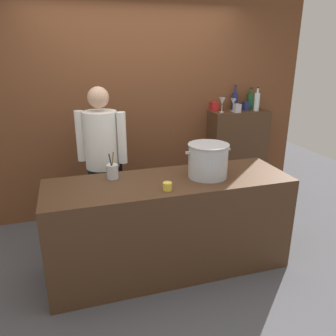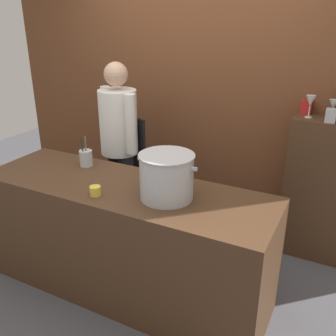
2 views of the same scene
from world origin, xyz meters
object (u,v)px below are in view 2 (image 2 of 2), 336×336
at_px(chef, 120,140).
at_px(utensil_crock, 86,158).
at_px(wine_glass_short, 333,105).
at_px(stockpot_large, 167,176).
at_px(butter_jar, 95,191).
at_px(spice_tin_silver, 331,116).
at_px(spice_tin_red, 307,107).
at_px(wine_glass_tall, 311,102).

xyz_separation_m(chef, utensil_crock, (0.03, -0.52, 0.00)).
distance_m(chef, wine_glass_short, 1.83).
height_order(stockpot_large, butter_jar, stockpot_large).
bearing_deg(utensil_crock, chef, 93.25).
height_order(spice_tin_silver, spice_tin_red, spice_tin_red).
relative_size(chef, wine_glass_tall, 9.24).
relative_size(butter_jar, spice_tin_silver, 0.72).
relative_size(chef, butter_jar, 21.86).
bearing_deg(chef, spice_tin_silver, -140.90).
relative_size(stockpot_large, spice_tin_red, 3.98).
xyz_separation_m(chef, butter_jar, (0.42, -0.92, -0.03)).
distance_m(utensil_crock, spice_tin_silver, 1.95).
relative_size(butter_jar, wine_glass_short, 0.48).
relative_size(chef, spice_tin_silver, 15.64).
height_order(stockpot_large, spice_tin_red, spice_tin_red).
bearing_deg(spice_tin_silver, spice_tin_red, 135.15).
height_order(stockpot_large, utensil_crock, stockpot_large).
bearing_deg(chef, spice_tin_red, -132.00).
distance_m(chef, wine_glass_tall, 1.67).
bearing_deg(wine_glass_short, spice_tin_silver, -89.60).
relative_size(stockpot_large, wine_glass_short, 2.72).
bearing_deg(wine_glass_tall, butter_jar, -129.45).
bearing_deg(wine_glass_short, butter_jar, -132.79).
bearing_deg(chef, butter_jar, 141.36).
bearing_deg(spice_tin_red, butter_jar, -125.80).
xyz_separation_m(chef, stockpot_large, (0.86, -0.72, 0.09)).
relative_size(wine_glass_tall, wine_glass_short, 1.15).
height_order(wine_glass_tall, spice_tin_silver, wine_glass_tall).
height_order(stockpot_large, wine_glass_tall, wine_glass_tall).
bearing_deg(spice_tin_silver, butter_jar, -135.04).
distance_m(utensil_crock, spice_tin_red, 1.88).
distance_m(utensil_crock, wine_glass_tall, 1.85).
xyz_separation_m(stockpot_large, wine_glass_tall, (0.69, 1.18, 0.33)).
bearing_deg(spice_tin_silver, wine_glass_tall, 156.95).
distance_m(utensil_crock, butter_jar, 0.56).
distance_m(chef, utensil_crock, 0.52).
bearing_deg(wine_glass_short, stockpot_large, -125.40).
bearing_deg(butter_jar, utensil_crock, 134.76).
bearing_deg(utensil_crock, spice_tin_red, 36.93).
xyz_separation_m(stockpot_large, butter_jar, (-0.44, -0.20, -0.12)).
relative_size(utensil_crock, wine_glass_short, 1.59).
xyz_separation_m(wine_glass_tall, spice_tin_red, (-0.04, 0.14, -0.08)).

